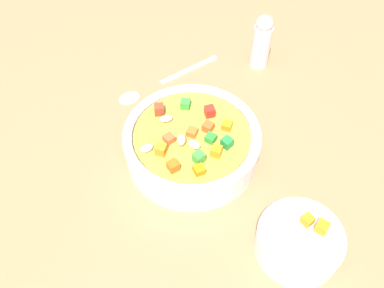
{
  "coord_description": "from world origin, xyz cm",
  "views": [
    {
      "loc": [
        -32.23,
        -13.51,
        47.08
      ],
      "look_at": [
        0.0,
        0.0,
        2.51
      ],
      "focal_mm": 39.09,
      "sensor_mm": 36.0,
      "label": 1
    }
  ],
  "objects_px": {
    "side_bowl_small": "(299,241)",
    "pepper_shaker": "(262,41)",
    "soup_bowl_main": "(192,143)",
    "spoon": "(158,82)"
  },
  "relations": [
    {
      "from": "pepper_shaker",
      "to": "spoon",
      "type": "bearing_deg",
      "value": 129.54
    },
    {
      "from": "side_bowl_small",
      "to": "spoon",
      "type": "bearing_deg",
      "value": 55.14
    },
    {
      "from": "soup_bowl_main",
      "to": "side_bowl_small",
      "type": "xyz_separation_m",
      "value": [
        -0.08,
        -0.17,
        -0.01
      ]
    },
    {
      "from": "spoon",
      "to": "pepper_shaker",
      "type": "distance_m",
      "value": 0.18
    },
    {
      "from": "soup_bowl_main",
      "to": "spoon",
      "type": "height_order",
      "value": "soup_bowl_main"
    },
    {
      "from": "soup_bowl_main",
      "to": "spoon",
      "type": "relative_size",
      "value": 1.11
    },
    {
      "from": "side_bowl_small",
      "to": "pepper_shaker",
      "type": "distance_m",
      "value": 0.33
    },
    {
      "from": "soup_bowl_main",
      "to": "spoon",
      "type": "bearing_deg",
      "value": 43.55
    },
    {
      "from": "side_bowl_small",
      "to": "soup_bowl_main",
      "type": "bearing_deg",
      "value": 64.57
    },
    {
      "from": "side_bowl_small",
      "to": "pepper_shaker",
      "type": "xyz_separation_m",
      "value": [
        0.3,
        0.14,
        0.03
      ]
    }
  ]
}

